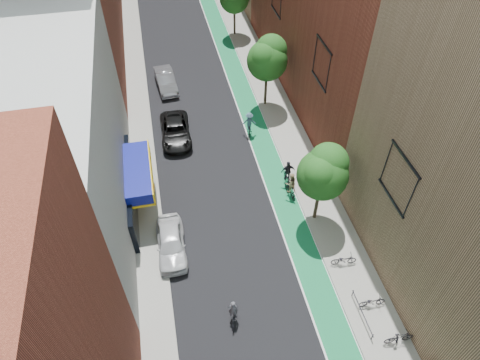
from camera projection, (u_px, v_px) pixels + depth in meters
bike_lane at (244, 95)px, 41.23m from camera, size 2.00×68.00×0.01m
sidewalk_left at (139, 107)px, 39.70m from camera, size 2.00×68.00×0.15m
sidewalk_right at (269, 91)px, 41.55m from camera, size 3.00×68.00×0.15m
building_left_white at (51, 152)px, 26.55m from camera, size 8.00×20.00×12.00m
tree_near at (324, 172)px, 27.25m from camera, size 3.40×3.36×6.42m
tree_mid at (268, 57)px, 36.62m from camera, size 3.55×3.53×6.74m
parked_car_white at (171, 243)px, 28.10m from camera, size 1.95×4.66×1.58m
parked_car_black at (175, 131)px, 36.23m from camera, size 2.60×5.36×1.47m
parked_car_silver at (166, 81)px, 41.52m from camera, size 2.08×4.91×1.57m
cyclist_lead at (233, 314)px, 24.76m from camera, size 0.99×1.79×1.92m
cyclist_lane_near at (291, 187)px, 31.51m from camera, size 0.95×1.82×2.10m
cyclist_lane_mid at (288, 175)px, 32.39m from camera, size 1.07×1.67×2.16m
cyclist_lane_far at (249, 124)px, 36.46m from camera, size 1.24×1.64×2.13m
parked_bike_near at (372, 302)px, 25.39m from camera, size 1.65×0.66×0.85m
parked_bike_mid at (399, 338)px, 23.76m from camera, size 1.76×0.56×1.05m
parked_bike_far at (344, 260)px, 27.43m from camera, size 1.72×0.76×0.87m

